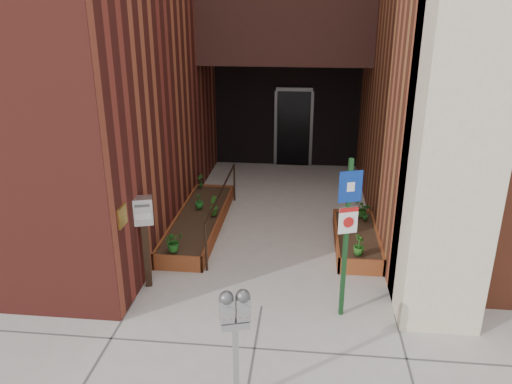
% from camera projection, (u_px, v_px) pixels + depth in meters
% --- Properties ---
extents(ground, '(80.00, 80.00, 0.00)m').
position_uv_depth(ground, '(262.00, 306.00, 7.63)').
color(ground, '#9E9991').
rests_on(ground, ground).
extents(planter_left, '(0.90, 3.60, 0.30)m').
position_uv_depth(planter_left, '(199.00, 222.00, 10.25)').
color(planter_left, brown).
rests_on(planter_left, ground).
extents(planter_right, '(0.80, 2.20, 0.30)m').
position_uv_depth(planter_right, '(356.00, 240.00, 9.47)').
color(planter_right, brown).
rests_on(planter_right, ground).
extents(handrail, '(0.04, 3.34, 0.90)m').
position_uv_depth(handrail, '(222.00, 196.00, 9.94)').
color(handrail, black).
rests_on(handrail, ground).
extents(parking_meter, '(0.35, 0.21, 1.51)m').
position_uv_depth(parking_meter, '(235.00, 318.00, 5.38)').
color(parking_meter, gray).
rests_on(parking_meter, ground).
extents(sign_post, '(0.32, 0.13, 2.43)m').
position_uv_depth(sign_post, '(347.00, 223.00, 6.91)').
color(sign_post, '#163E1C').
rests_on(sign_post, ground).
extents(payment_dropbox, '(0.36, 0.31, 1.55)m').
position_uv_depth(payment_dropbox, '(144.00, 223.00, 7.81)').
color(payment_dropbox, black).
rests_on(payment_dropbox, ground).
extents(shrub_left_a, '(0.45, 0.45, 0.37)m').
position_uv_depth(shrub_left_a, '(174.00, 241.00, 8.65)').
color(shrub_left_a, '#1D5D1A').
rests_on(shrub_left_a, planter_left).
extents(shrub_left_b, '(0.28, 0.28, 0.38)m').
position_uv_depth(shrub_left_b, '(213.00, 206.00, 10.13)').
color(shrub_left_b, '#245317').
rests_on(shrub_left_b, planter_left).
extents(shrub_left_c, '(0.26, 0.26, 0.33)m').
position_uv_depth(shrub_left_c, '(199.00, 201.00, 10.46)').
color(shrub_left_c, '#1C621E').
rests_on(shrub_left_c, planter_left).
extents(shrub_left_d, '(0.24, 0.24, 0.32)m').
position_uv_depth(shrub_left_d, '(200.00, 181.00, 11.65)').
color(shrub_left_d, '#1A5117').
rests_on(shrub_left_d, planter_left).
extents(shrub_right_a, '(0.26, 0.26, 0.36)m').
position_uv_depth(shrub_right_a, '(359.00, 245.00, 8.52)').
color(shrub_right_a, '#215919').
rests_on(shrub_right_a, planter_right).
extents(shrub_right_b, '(0.20, 0.20, 0.35)m').
position_uv_depth(shrub_right_b, '(366.00, 212.00, 9.87)').
color(shrub_right_b, '#19591C').
rests_on(shrub_right_b, planter_right).
extents(shrub_right_c, '(0.40, 0.40, 0.32)m').
position_uv_depth(shrub_right_c, '(362.00, 209.00, 10.04)').
color(shrub_right_c, '#225418').
rests_on(shrub_right_c, planter_right).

